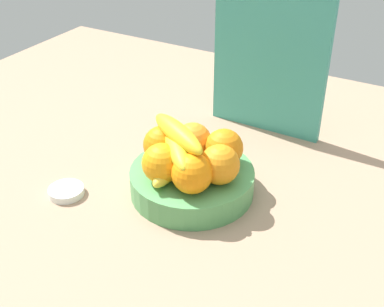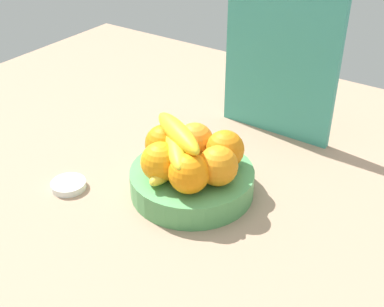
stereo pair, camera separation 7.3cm
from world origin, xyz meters
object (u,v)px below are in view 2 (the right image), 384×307
Objects in this scene: fruit_bowl at (192,181)px; orange_front_left at (225,149)px; jar_lid at (69,185)px; orange_back_right at (189,173)px; cutting_board at (280,63)px; banana_bunch at (178,148)px; orange_front_right at (195,141)px; orange_center at (164,143)px; orange_back_left at (161,162)px; orange_top_stack at (218,166)px.

orange_front_left is (4.50, 5.09, 6.56)cm from fruit_bowl.
orange_front_left reaches higher than jar_lid.
orange_back_right is 39.54cm from cutting_board.
banana_bunch reaches higher than orange_back_right.
orange_front_right is 0.42× the size of banana_bunch.
jar_lid is at bearing -137.82° from orange_front_right.
cutting_board reaches higher than orange_front_right.
orange_center is 0.22× the size of cutting_board.
orange_back_left reaches higher than jar_lid.
cutting_board is (4.52, 34.33, 7.43)cm from banana_bunch.
orange_front_left is 33.42cm from jar_lid.
fruit_bowl is 8.14cm from orange_front_right.
banana_bunch is (1.13, 4.06, 1.37)cm from orange_back_left.
orange_top_stack is at bearing -71.15° from orange_front_left.
orange_back_right is at bearing -61.20° from orange_front_right.
orange_top_stack is at bearing 58.68° from orange_back_right.
orange_front_right and orange_top_stack have the same top height.
banana_bunch is at bearing -141.66° from fruit_bowl.
orange_back_right is at bearing 16.75° from jar_lid.
orange_back_right reaches higher than fruit_bowl.
orange_center is 1.00× the size of orange_top_stack.
orange_back_left is (3.64, -5.85, 0.00)cm from orange_center.
orange_back_right is 27.72cm from jar_lid.
jar_lid is at bearing -117.20° from cutting_board.
orange_back_right is 1.08× the size of jar_lid.
cutting_board is (2.32, 32.59, 15.37)cm from fruit_bowl.
orange_front_left is at bearing 7.01° from orange_front_right.
banana_bunch is at bearing -20.54° from orange_center.
cutting_board is (4.56, 28.32, 8.80)cm from orange_front_right.
orange_front_left is 1.00× the size of orange_back_right.
orange_center is at bearing 176.46° from orange_top_stack.
orange_front_right is at bearing 90.42° from banana_bunch.
fruit_bowl is at bearing -93.56° from cutting_board.
orange_center and orange_top_stack have the same top height.
orange_back_left is at bearing -58.09° from orange_center.
orange_back_left reaches higher than fruit_bowl.
cutting_board reaches higher than fruit_bowl.
banana_bunch is 2.57× the size of jar_lid.
orange_front_right is at bearing 42.18° from jar_lid.
orange_front_left and orange_center have the same top height.
jar_lid is at bearing -155.81° from orange_top_stack.
cutting_board is at bearing 74.07° from orange_center.
orange_front_left is at bearing 54.31° from orange_back_left.
orange_front_left is 1.00× the size of orange_front_right.
banana_bunch reaches higher than orange_top_stack.
orange_back_right is (-1.13, -11.04, 0.00)cm from orange_front_left.
orange_front_left and orange_back_left have the same top height.
orange_front_left is 12.53cm from orange_center.
orange_back_left is (-1.08, -10.07, 0.00)cm from orange_front_right.
banana_bunch is at bearing 142.94° from orange_back_right.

